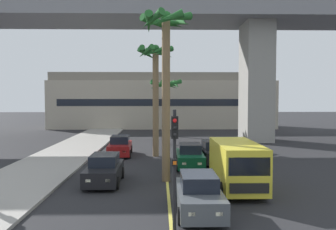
# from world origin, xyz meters

# --- Properties ---
(sidewalk_left) EXTENTS (4.80, 80.00, 0.15)m
(sidewalk_left) POSITION_xyz_m (-8.00, 16.00, 0.07)
(sidewalk_left) COLOR #9E9991
(sidewalk_left) RESTS_ON ground
(lane_stripe_center) EXTENTS (0.14, 56.00, 0.01)m
(lane_stripe_center) POSITION_xyz_m (0.00, 24.00, 0.00)
(lane_stripe_center) COLOR #DBCC4C
(lane_stripe_center) RESTS_ON ground
(bridge_overpass) EXTENTS (76.26, 8.00, 16.68)m
(bridge_overpass) POSITION_xyz_m (0.86, 34.36, 13.19)
(bridge_overpass) COLOR gray
(bridge_overpass) RESTS_ON ground
(pier_building_backdrop) EXTENTS (33.57, 8.04, 8.27)m
(pier_building_backdrop) POSITION_xyz_m (0.00, 51.76, 4.08)
(pier_building_backdrop) COLOR #BCB29E
(pier_building_backdrop) RESTS_ON ground
(car_queue_front) EXTENTS (1.85, 4.11, 1.56)m
(car_queue_front) POSITION_xyz_m (-3.38, 15.54, 0.72)
(car_queue_front) COLOR black
(car_queue_front) RESTS_ON ground
(car_queue_second) EXTENTS (1.95, 4.16, 1.56)m
(car_queue_second) POSITION_xyz_m (3.40, 21.51, 0.72)
(car_queue_second) COLOR black
(car_queue_second) RESTS_ON ground
(car_queue_third) EXTENTS (1.84, 4.10, 1.56)m
(car_queue_third) POSITION_xyz_m (1.15, 10.52, 0.72)
(car_queue_third) COLOR #4C5156
(car_queue_third) RESTS_ON ground
(car_queue_fourth) EXTENTS (1.92, 4.14, 1.56)m
(car_queue_fourth) POSITION_xyz_m (1.58, 19.81, 0.72)
(car_queue_fourth) COLOR #0C4728
(car_queue_fourth) RESTS_ON ground
(car_queue_fifth) EXTENTS (1.94, 4.15, 1.56)m
(car_queue_fifth) POSITION_xyz_m (-3.57, 24.75, 0.72)
(car_queue_fifth) COLOR maroon
(car_queue_fifth) RESTS_ON ground
(delivery_van) EXTENTS (2.17, 5.25, 2.36)m
(delivery_van) POSITION_xyz_m (3.43, 14.08, 1.29)
(delivery_van) COLOR yellow
(delivery_van) RESTS_ON ground
(traffic_light_median_near) EXTENTS (0.24, 0.37, 4.20)m
(traffic_light_median_near) POSITION_xyz_m (0.10, 8.59, 2.71)
(traffic_light_median_near) COLOR black
(traffic_light_median_near) RESTS_ON ground
(palm_tree_near_median) EXTENTS (3.28, 3.35, 6.48)m
(palm_tree_near_median) POSITION_xyz_m (0.14, 31.61, 4.97)
(palm_tree_near_median) COLOR brown
(palm_tree_near_median) RESTS_ON ground
(palm_tree_mid_median) EXTENTS (2.96, 2.96, 8.70)m
(palm_tree_mid_median) POSITION_xyz_m (-0.73, 24.35, 6.61)
(palm_tree_mid_median) COLOR brown
(palm_tree_mid_median) RESTS_ON ground
(palm_tree_far_median) EXTENTS (2.96, 2.98, 9.29)m
(palm_tree_far_median) POSITION_xyz_m (-0.08, 16.01, 7.17)
(palm_tree_far_median) COLOR brown
(palm_tree_far_median) RESTS_ON ground
(palm_tree_farthest_median) EXTENTS (3.46, 3.48, 6.71)m
(palm_tree_farthest_median) POSITION_xyz_m (0.13, 39.77, 5.51)
(palm_tree_farthest_median) COLOR brown
(palm_tree_farthest_median) RESTS_ON ground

